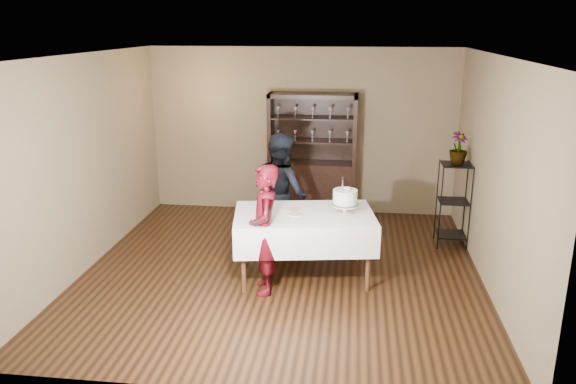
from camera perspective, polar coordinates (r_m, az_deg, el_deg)
name	(u,v)px	position (r m, az deg, el deg)	size (l,w,h in m)	color
floor	(282,271)	(7.28, -0.63, -8.00)	(5.00, 5.00, 0.00)	black
ceiling	(281,55)	(6.62, -0.71, 13.75)	(5.00, 5.00, 0.00)	white
back_wall	(302,131)	(9.25, 1.40, 6.17)	(5.00, 0.02, 2.70)	#726349
wall_left	(86,163)	(7.56, -19.81, 2.78)	(0.02, 5.00, 2.70)	#726349
wall_right	(494,176)	(6.96, 20.21, 1.58)	(0.02, 5.00, 2.70)	#726349
china_hutch	(312,176)	(9.14, 2.46, 1.63)	(1.40, 0.48, 2.00)	black
plant_etagere	(453,201)	(8.23, 16.44, -0.88)	(0.42, 0.42, 1.20)	black
cake_table	(304,229)	(6.87, 1.64, -3.74)	(1.82, 1.28, 0.84)	silver
woman	(265,230)	(6.48, -2.39, -3.84)	(0.56, 0.37, 1.54)	#32040F
man	(282,192)	(7.70, -0.65, -0.01)	(0.80, 0.63, 1.65)	black
cake	(345,198)	(6.80, 5.82, -0.66)	(0.36, 0.36, 0.45)	silver
plate_near	(295,214)	(6.74, 0.73, -2.26)	(0.20, 0.20, 0.01)	silver
plate_far	(294,209)	(6.92, 0.59, -1.76)	(0.20, 0.20, 0.01)	silver
potted_plant	(458,148)	(8.09, 16.93, 4.30)	(0.24, 0.24, 0.43)	#41622E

